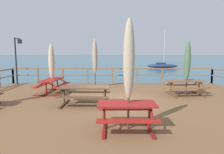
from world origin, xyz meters
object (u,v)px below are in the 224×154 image
object	(u,v)px
patio_umbrella_tall_back_right	(94,57)
picnic_table_front_right	(126,110)
picnic_table_mid_left	(184,84)
lamp_post_hooked	(16,54)
patio_umbrella_tall_mid_left	(187,61)
picnic_table_back_right	(51,83)
patio_umbrella_tall_front	(51,62)
picnic_table_mid_right	(84,91)
sailboat_distant	(161,66)
patio_umbrella_short_back	(128,60)

from	to	relation	value
patio_umbrella_tall_back_right	picnic_table_front_right	bearing A→B (deg)	-77.72
picnic_table_mid_left	lamp_post_hooked	distance (m)	10.78
patio_umbrella_tall_mid_left	picnic_table_back_right	bearing A→B (deg)	175.56
picnic_table_back_right	picnic_table_front_right	distance (m)	6.31
patio_umbrella_tall_mid_left	lamp_post_hooked	xyz separation A→B (m)	(-10.21, 3.28, 0.34)
patio_umbrella_tall_back_right	lamp_post_hooked	distance (m)	5.42
patio_umbrella_tall_front	patio_umbrella_tall_back_right	world-z (taller)	patio_umbrella_tall_back_right
picnic_table_back_right	patio_umbrella_tall_mid_left	distance (m)	7.22
lamp_post_hooked	patio_umbrella_tall_mid_left	bearing A→B (deg)	-17.80
picnic_table_mid_left	picnic_table_mid_right	bearing A→B (deg)	-158.72
picnic_table_back_right	picnic_table_front_right	size ratio (longest dim) A/B	1.28
picnic_table_back_right	picnic_table_mid_right	world-z (taller)	same
patio_umbrella_tall_mid_left	sailboat_distant	size ratio (longest dim) A/B	0.36
patio_umbrella_tall_mid_left	picnic_table_front_right	bearing A→B (deg)	-126.76
picnic_table_mid_left	sailboat_distant	distance (m)	30.09
patio_umbrella_tall_back_right	patio_umbrella_tall_mid_left	size ratio (longest dim) A/B	1.09
picnic_table_mid_right	lamp_post_hooked	bearing A→B (deg)	135.26
picnic_table_front_right	patio_umbrella_tall_back_right	size ratio (longest dim) A/B	0.54
patio_umbrella_short_back	picnic_table_mid_left	bearing A→B (deg)	54.06
patio_umbrella_tall_mid_left	picnic_table_mid_right	bearing A→B (deg)	-159.13
picnic_table_front_right	patio_umbrella_tall_mid_left	xyz separation A→B (m)	(3.42, 4.57, 1.23)
picnic_table_back_right	patio_umbrella_tall_front	world-z (taller)	patio_umbrella_tall_front
picnic_table_mid_right	patio_umbrella_tall_front	world-z (taller)	patio_umbrella_tall_front
picnic_table_mid_right	patio_umbrella_short_back	bearing A→B (deg)	-58.62
picnic_table_back_right	picnic_table_mid_left	xyz separation A→B (m)	(7.03, -0.53, -0.00)
picnic_table_front_right	patio_umbrella_short_back	distance (m)	1.43
patio_umbrella_tall_front	patio_umbrella_short_back	world-z (taller)	patio_umbrella_short_back
lamp_post_hooked	picnic_table_back_right	bearing A→B (deg)	-41.17
picnic_table_back_right	lamp_post_hooked	world-z (taller)	lamp_post_hooked
picnic_table_mid_right	picnic_table_mid_left	bearing A→B (deg)	21.28
patio_umbrella_tall_front	picnic_table_back_right	bearing A→B (deg)	116.61
picnic_table_front_right	patio_umbrella_short_back	world-z (taller)	patio_umbrella_short_back
picnic_table_mid_right	patio_umbrella_tall_mid_left	world-z (taller)	patio_umbrella_tall_mid_left
picnic_table_mid_right	patio_umbrella_tall_back_right	distance (m)	4.36
picnic_table_back_right	patio_umbrella_tall_mid_left	size ratio (longest dim) A/B	0.76
picnic_table_front_right	sailboat_distant	bearing A→B (deg)	74.05
patio_umbrella_tall_front	patio_umbrella_tall_mid_left	bearing A→B (deg)	-4.04
picnic_table_mid_right	patio_umbrella_short_back	world-z (taller)	patio_umbrella_short_back
picnic_table_back_right	picnic_table_mid_right	xyz separation A→B (m)	(2.11, -2.45, 0.00)
patio_umbrella_tall_mid_left	patio_umbrella_tall_back_right	bearing A→B (deg)	155.43
picnic_table_front_right	patio_umbrella_tall_front	size ratio (longest dim) A/B	0.62
picnic_table_mid_left	patio_umbrella_short_back	distance (m)	5.81
patio_umbrella_tall_mid_left	sailboat_distant	world-z (taller)	sailboat_distant
picnic_table_mid_right	patio_umbrella_tall_back_right	size ratio (longest dim) A/B	0.70
picnic_table_mid_right	patio_umbrella_tall_back_right	xyz separation A→B (m)	(0.09, 4.14, 1.38)
patio_umbrella_short_back	sailboat_distant	size ratio (longest dim) A/B	0.40
picnic_table_back_right	lamp_post_hooked	size ratio (longest dim) A/B	0.66
patio_umbrella_tall_front	patio_umbrella_tall_back_right	distance (m)	2.79
picnic_table_back_right	lamp_post_hooked	xyz separation A→B (m)	(-3.12, 2.73, 1.55)
picnic_table_back_right	patio_umbrella_tall_mid_left	xyz separation A→B (m)	(7.09, -0.55, 1.21)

